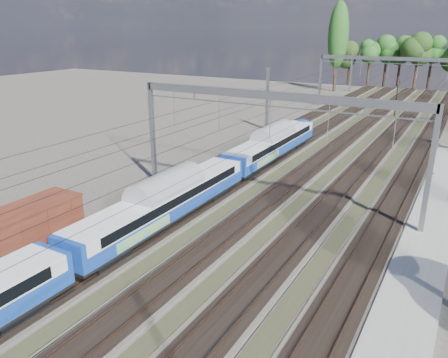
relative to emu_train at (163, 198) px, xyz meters
The scene contains 8 objects.
track_bed 23.34m from the emu_train, 78.84° to the left, with size 21.00×130.00×0.34m.
platform 16.78m from the emu_train, ahead, with size 3.00×70.00×0.30m, color gray.
catenary 31.14m from the emu_train, 80.99° to the left, with size 25.65×130.00×9.00m.
tree_belt 71.91m from the emu_train, 80.59° to the left, with size 40.65×98.17×11.53m.
poplar 77.06m from the emu_train, 97.52° to the left, with size 4.40×4.40×19.04m.
emu_train is the anchor object (origin of this frame).
worker 58.76m from the emu_train, 83.91° to the left, with size 0.59×0.39×1.62m, color black.
signal_near 50.91m from the emu_train, 81.92° to the left, with size 0.42×0.39×5.94m.
Camera 1 is at (13.25, -0.25, 13.48)m, focal length 35.00 mm.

